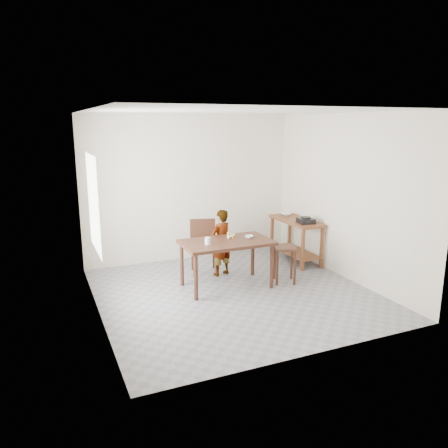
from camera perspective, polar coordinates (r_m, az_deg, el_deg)
name	(u,v)px	position (r m, az deg, el deg)	size (l,w,h in m)	color
floor	(234,294)	(6.77, 1.36, -9.15)	(4.00, 4.00, 0.04)	gray
ceiling	(235,110)	(6.27, 1.50, 14.71)	(4.00, 4.00, 0.04)	white
wall_back	(190,188)	(8.23, -4.50, 4.71)	(4.00, 0.04, 2.70)	white
wall_front	(316,239)	(4.67, 11.89, -1.97)	(4.00, 0.04, 2.70)	white
wall_left	(92,218)	(5.85, -16.85, 0.75)	(0.04, 4.00, 2.70)	white
wall_right	(346,197)	(7.45, 15.70, 3.38)	(0.04, 4.00, 2.70)	white
window_pane	(93,204)	(6.02, -16.71, 2.56)	(0.02, 1.10, 1.30)	white
dining_table	(227,264)	(6.89, 0.33, -5.24)	(1.40, 0.80, 0.75)	#3F2216
prep_counter	(296,240)	(8.27, 9.34, -2.12)	(0.50, 1.20, 0.80)	brown
child	(221,243)	(7.37, -0.40, -2.46)	(0.41, 0.27, 1.14)	white
dining_chair	(204,247)	(7.52, -2.63, -3.05)	(0.44, 0.44, 0.91)	#3F2216
stool	(285,264)	(7.18, 7.93, -5.24)	(0.34, 0.34, 0.60)	#3F2216
glass_tumbler	(208,241)	(6.59, -2.14, -2.21)	(0.09, 0.09, 0.11)	white
small_bowl	(249,237)	(6.96, 3.29, -1.68)	(0.13, 0.13, 0.04)	silver
banana	(231,236)	(6.96, 0.96, -1.56)	(0.18, 0.13, 0.06)	gold
serving_bowl	(286,214)	(8.47, 8.10, 1.25)	(0.20, 0.20, 0.05)	silver
gas_burner	(306,221)	(7.89, 10.64, 0.42)	(0.27, 0.27, 0.09)	black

